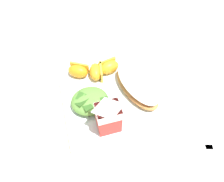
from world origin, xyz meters
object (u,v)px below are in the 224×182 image
(green_salad_pile, at_px, (90,101))
(orange_wedge_middle, at_px, (96,72))
(orange_wedge_rear, at_px, (78,71))
(milk_carton, at_px, (108,115))
(white_plate, at_px, (112,95))
(metal_fork, at_px, (188,147))
(cheesy_pizza_bread, at_px, (137,87))
(orange_wedge_front, at_px, (109,67))

(green_salad_pile, bearing_deg, orange_wedge_middle, -112.66)
(green_salad_pile, xyz_separation_m, orange_wedge_rear, (0.01, -0.11, -0.00))
(milk_carton, xyz_separation_m, orange_wedge_middle, (-0.01, -0.17, -0.04))
(orange_wedge_rear, bearing_deg, orange_wedge_middle, 160.54)
(orange_wedge_middle, distance_m, orange_wedge_rear, 0.05)
(white_plate, distance_m, metal_fork, 0.24)
(cheesy_pizza_bread, height_order, orange_wedge_front, orange_wedge_front)
(milk_carton, bearing_deg, orange_wedge_rear, -77.61)
(white_plate, bearing_deg, metal_fork, 125.18)
(green_salad_pile, bearing_deg, white_plate, -161.66)
(milk_carton, bearing_deg, white_plate, -110.37)
(orange_wedge_front, relative_size, orange_wedge_rear, 0.95)
(white_plate, bearing_deg, green_salad_pile, 18.34)
(orange_wedge_rear, relative_size, metal_fork, 0.38)
(white_plate, height_order, metal_fork, white_plate)
(orange_wedge_middle, xyz_separation_m, orange_wedge_rear, (0.05, -0.02, 0.00))
(white_plate, distance_m, green_salad_pile, 0.08)
(milk_carton, relative_size, orange_wedge_front, 1.66)
(orange_wedge_middle, bearing_deg, orange_wedge_rear, -19.46)
(cheesy_pizza_bread, xyz_separation_m, metal_fork, (-0.07, 0.19, -0.03))
(cheesy_pizza_bread, relative_size, orange_wedge_middle, 2.86)
(orange_wedge_middle, bearing_deg, metal_fork, 121.66)
(orange_wedge_middle, bearing_deg, orange_wedge_front, -168.81)
(white_plate, relative_size, milk_carton, 2.55)
(green_salad_pile, bearing_deg, cheesy_pizza_bread, -174.89)
(green_salad_pile, relative_size, metal_fork, 0.55)
(green_salad_pile, relative_size, orange_wedge_front, 1.54)
(green_salad_pile, bearing_deg, metal_fork, 139.74)
(white_plate, relative_size, orange_wedge_front, 4.21)
(cheesy_pizza_bread, relative_size, green_salad_pile, 1.81)
(milk_carton, height_order, metal_fork, milk_carton)
(cheesy_pizza_bread, distance_m, orange_wedge_front, 0.11)
(cheesy_pizza_bread, relative_size, metal_fork, 1.00)
(orange_wedge_front, bearing_deg, green_salad_pile, 51.80)
(white_plate, xyz_separation_m, metal_fork, (-0.14, 0.20, -0.01))
(green_salad_pile, bearing_deg, milk_carton, 112.12)
(milk_carton, height_order, orange_wedge_rear, milk_carton)
(cheesy_pizza_bread, height_order, orange_wedge_rear, orange_wedge_rear)
(green_salad_pile, height_order, orange_wedge_rear, green_salad_pile)
(cheesy_pizza_bread, relative_size, milk_carton, 1.68)
(orange_wedge_front, distance_m, orange_wedge_middle, 0.04)
(white_plate, bearing_deg, orange_wedge_front, -99.86)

